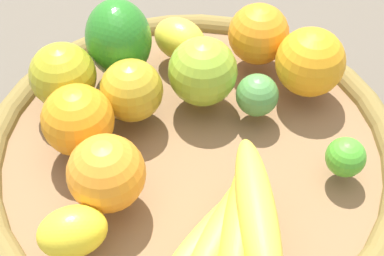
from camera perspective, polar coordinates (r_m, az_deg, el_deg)
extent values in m
plane|color=brown|center=(0.65, 0.00, -3.68)|extent=(2.40, 2.40, 0.00)
cylinder|color=brown|center=(0.63, 0.00, -2.92)|extent=(0.44, 0.44, 0.03)
torus|color=olive|center=(0.62, 0.00, -2.13)|extent=(0.46, 0.46, 0.03)
ellipsoid|color=yellow|center=(0.70, -1.23, 8.83)|extent=(0.08, 0.07, 0.05)
ellipsoid|color=#297923|center=(0.67, -7.32, 8.80)|extent=(0.11, 0.11, 0.09)
sphere|color=green|center=(0.59, 15.05, -2.67)|extent=(0.06, 0.06, 0.04)
sphere|color=orange|center=(0.54, -8.52, -4.48)|extent=(0.11, 0.11, 0.08)
sphere|color=#508F44|center=(0.63, 6.50, 3.28)|extent=(0.05, 0.05, 0.05)
ellipsoid|color=yellow|center=(0.53, 2.19, -10.49)|extent=(0.10, 0.17, 0.03)
ellipsoid|color=yellow|center=(0.51, 3.28, -10.16)|extent=(0.07, 0.17, 0.03)
ellipsoid|color=yellow|center=(0.50, 5.00, -9.68)|extent=(0.05, 0.17, 0.03)
ellipsoid|color=yellow|center=(0.48, 6.55, -8.77)|extent=(0.08, 0.17, 0.03)
sphere|color=#8DB02F|center=(0.63, 1.07, 5.65)|extent=(0.11, 0.11, 0.08)
sphere|color=orange|center=(0.66, 11.68, 6.45)|extent=(0.10, 0.10, 0.08)
ellipsoid|color=yellow|center=(0.53, -11.81, -10.07)|extent=(0.08, 0.07, 0.05)
sphere|color=orange|center=(0.59, -11.30, 0.78)|extent=(0.11, 0.11, 0.07)
sphere|color=gold|center=(0.62, -6.04, 3.74)|extent=(0.08, 0.08, 0.07)
sphere|color=orange|center=(0.69, 6.64, 9.28)|extent=(0.07, 0.07, 0.07)
sphere|color=#A6A122|center=(0.65, -12.73, 5.12)|extent=(0.08, 0.08, 0.07)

